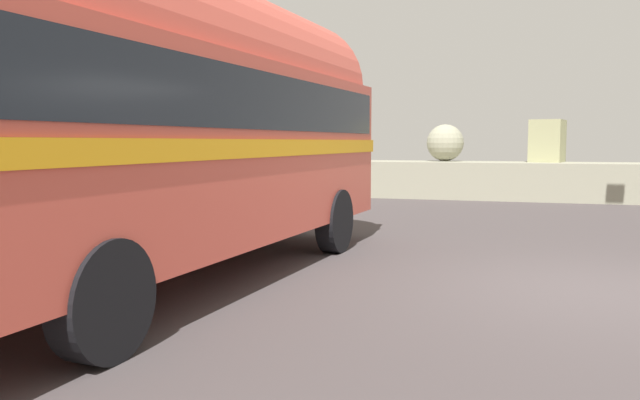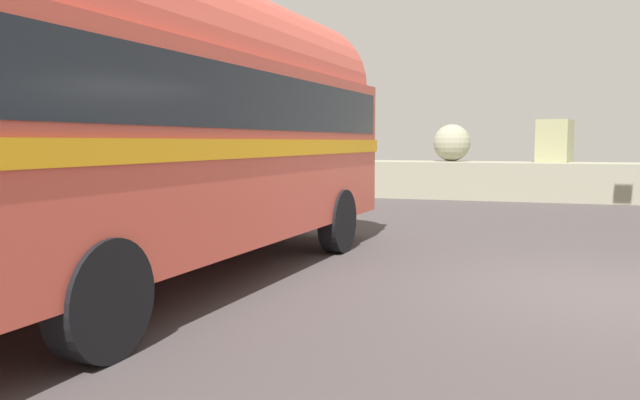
# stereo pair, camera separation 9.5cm
# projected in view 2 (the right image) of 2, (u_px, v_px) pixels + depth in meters

# --- Properties ---
(ground) EXTENTS (32.00, 26.00, 0.02)m
(ground) POSITION_uv_depth(u_px,v_px,m) (597.00, 293.00, 7.14)
(ground) COLOR #433C3C
(breakwater) EXTENTS (31.36, 2.23, 2.47)m
(breakwater) POSITION_uv_depth(u_px,v_px,m) (566.00, 175.00, 18.17)
(breakwater) COLOR gray
(breakwater) RESTS_ON ground
(vintage_coach) EXTENTS (3.01, 8.73, 3.70)m
(vintage_coach) POSITION_uv_depth(u_px,v_px,m) (174.00, 112.00, 7.54)
(vintage_coach) COLOR black
(vintage_coach) RESTS_ON ground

